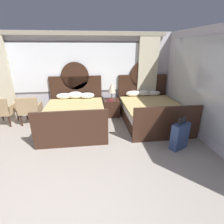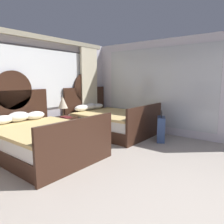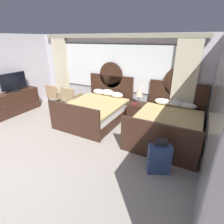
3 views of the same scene
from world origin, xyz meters
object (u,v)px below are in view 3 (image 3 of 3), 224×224
(tv_flatscreen, at_px, (14,82))
(armchair_by_window_left, at_px, (71,97))
(dresser_minibar, at_px, (14,103))
(nightstand_between_beds, at_px, (136,111))
(bed_near_window, at_px, (96,110))
(book_on_nightstand, at_px, (135,104))
(suitcase_on_floor, at_px, (159,159))
(armchair_by_window_centre, at_px, (56,94))
(bed_near_mirror, at_px, (168,125))
(table_lamp_on_nightstand, at_px, (139,91))

(tv_flatscreen, distance_m, armchair_by_window_left, 2.00)
(dresser_minibar, bearing_deg, nightstand_between_beds, 21.83)
(bed_near_window, xyz_separation_m, book_on_nightstand, (1.13, 0.57, 0.22))
(bed_near_window, xyz_separation_m, tv_flatscreen, (-2.86, -0.81, 0.78))
(bed_near_window, distance_m, suitcase_on_floor, 2.92)
(dresser_minibar, bearing_deg, armchair_by_window_centre, 60.56)
(bed_near_window, xyz_separation_m, suitcase_on_floor, (2.48, -1.54, -0.04))
(armchair_by_window_left, bearing_deg, bed_near_window, -14.39)
(dresser_minibar, bearing_deg, bed_near_mirror, 10.27)
(bed_near_window, height_order, book_on_nightstand, bed_near_window)
(table_lamp_on_nightstand, relative_size, armchair_by_window_left, 0.64)
(armchair_by_window_centre, bearing_deg, suitcase_on_floor, -22.14)
(table_lamp_on_nightstand, xyz_separation_m, tv_flatscreen, (-4.05, -1.56, 0.19))
(bed_near_window, distance_m, nightstand_between_beds, 1.35)
(bed_near_mirror, relative_size, nightstand_between_beds, 3.95)
(armchair_by_window_centre, bearing_deg, armchair_by_window_left, -0.02)
(bed_near_mirror, height_order, armchair_by_window_centre, bed_near_mirror)
(bed_near_window, height_order, table_lamp_on_nightstand, bed_near_window)
(book_on_nightstand, xyz_separation_m, dresser_minibar, (-4.02, -1.52, -0.18))
(dresser_minibar, height_order, tv_flatscreen, tv_flatscreen)
(bed_near_window, height_order, dresser_minibar, bed_near_window)
(nightstand_between_beds, height_order, suitcase_on_floor, suitcase_on_floor)
(nightstand_between_beds, height_order, table_lamp_on_nightstand, table_lamp_on_nightstand)
(nightstand_between_beds, bearing_deg, dresser_minibar, -158.17)
(armchair_by_window_centre, height_order, suitcase_on_floor, armchair_by_window_centre)
(bed_near_mirror, height_order, dresser_minibar, bed_near_mirror)
(nightstand_between_beds, distance_m, table_lamp_on_nightstand, 0.68)
(armchair_by_window_centre, xyz_separation_m, suitcase_on_floor, (4.63, -1.89, -0.17))
(book_on_nightstand, height_order, suitcase_on_floor, suitcase_on_floor)
(nightstand_between_beds, relative_size, armchair_by_window_centre, 0.65)
(book_on_nightstand, bearing_deg, table_lamp_on_nightstand, 70.97)
(book_on_nightstand, distance_m, dresser_minibar, 4.30)
(bed_near_window, distance_m, dresser_minibar, 3.04)
(bed_near_window, relative_size, table_lamp_on_nightstand, 3.98)
(bed_near_window, xyz_separation_m, armchair_by_window_centre, (-2.15, 0.35, 0.13))
(dresser_minibar, xyz_separation_m, armchair_by_window_left, (1.52, 1.30, 0.09))
(book_on_nightstand, relative_size, armchair_by_window_centre, 0.30)
(bed_near_window, relative_size, dresser_minibar, 1.23)
(nightstand_between_beds, bearing_deg, suitcase_on_floor, -59.22)
(nightstand_between_beds, distance_m, dresser_minibar, 4.36)
(bed_near_window, bearing_deg, nightstand_between_beds, 30.12)
(armchair_by_window_left, bearing_deg, suitcase_on_floor, -26.13)
(armchair_by_window_left, bearing_deg, table_lamp_on_nightstand, 8.91)
(bed_near_mirror, bearing_deg, dresser_minibar, -169.73)
(tv_flatscreen, distance_m, suitcase_on_floor, 5.45)
(bed_near_mirror, xyz_separation_m, table_lamp_on_nightstand, (-1.13, 0.75, 0.60))
(armchair_by_window_centre, bearing_deg, book_on_nightstand, 3.84)
(bed_near_window, xyz_separation_m, armchair_by_window_left, (-1.36, 0.35, 0.13))
(bed_near_window, height_order, armchair_by_window_centre, bed_near_window)
(bed_near_window, height_order, tv_flatscreen, bed_near_window)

